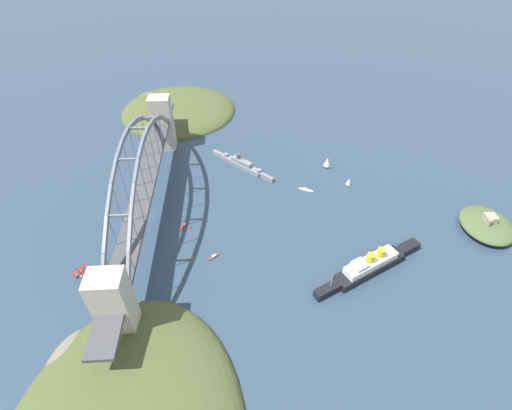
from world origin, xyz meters
TOP-DOWN VIEW (x-y plane):
  - ground_plane at (0.00, 0.00)m, footprint 1400.00×1400.00m
  - harbor_arch_bridge at (-0.00, -0.00)m, footprint 257.26×18.54m
  - headland_west_shore at (-169.59, 2.66)m, footprint 120.43×123.33m
  - ocean_liner at (60.86, 152.21)m, footprint 45.94×80.84m
  - naval_cruiser at (-60.95, 70.77)m, footprint 48.76×53.59m
  - fort_island_mid_harbor at (27.36, 248.26)m, footprint 42.33×36.58m
  - seaplane_taxiing_near_bridge at (52.62, -38.27)m, footprint 11.13×8.45m
  - small_boat_0 at (11.68, 25.68)m, footprint 9.62×6.22m
  - small_boat_1 at (-56.87, 146.89)m, footprint 7.38×10.79m
  - small_boat_2 at (-29.59, 159.76)m, footprint 7.52×5.66m
  - small_boat_3 at (-25.19, 123.35)m, footprint 6.28×11.27m
  - small_boat_4 at (43.48, 48.73)m, footprint 6.48×8.31m
  - channel_marker_buoy at (14.24, 30.65)m, footprint 2.20×2.20m

SIDE VIEW (x-z plane):
  - ground_plane at x=0.00m, z-range 0.00..0.00m
  - headland_west_shore at x=-169.59m, z-range -12.31..12.31m
  - small_boat_3 at x=-25.19m, z-range -0.25..1.51m
  - small_boat_4 at x=43.48m, z-range -0.25..1.55m
  - small_boat_0 at x=11.68m, z-range -0.26..1.57m
  - channel_marker_buoy at x=14.24m, z-range -0.26..2.49m
  - seaplane_taxiing_near_bridge at x=52.62m, z-range -0.49..4.11m
  - naval_cruiser at x=-60.95m, z-range -5.74..12.17m
  - small_boat_2 at x=-29.59m, z-range -0.28..8.29m
  - fort_island_mid_harbor at x=27.36m, z-range -2.50..12.14m
  - ocean_liner at x=60.86m, z-range -3.53..14.08m
  - small_boat_1 at x=-56.87m, z-range -0.38..11.04m
  - harbor_arch_bridge at x=0.00m, z-range -6.38..62.81m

